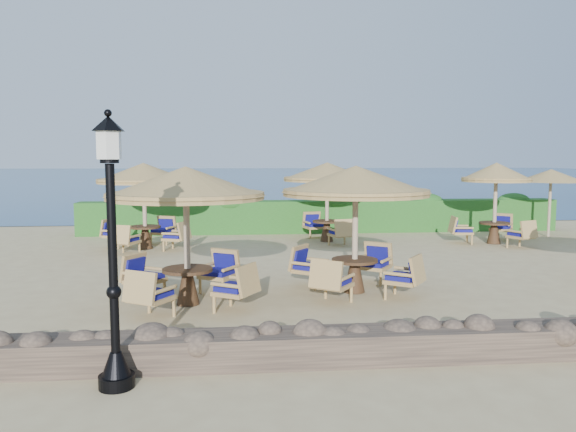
{
  "coord_description": "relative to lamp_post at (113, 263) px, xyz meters",
  "views": [
    {
      "loc": [
        -3.33,
        -13.63,
        2.83
      ],
      "look_at": [
        -1.95,
        0.82,
        1.3
      ],
      "focal_mm": 35.0,
      "sensor_mm": 36.0,
      "label": 1
    }
  ],
  "objects": [
    {
      "name": "ground",
      "position": [
        4.8,
        6.8,
        -1.55
      ],
      "size": [
        120.0,
        120.0,
        0.0
      ],
      "primitive_type": "plane",
      "color": "tan",
      "rests_on": "ground"
    },
    {
      "name": "sea",
      "position": [
        4.8,
        76.8,
        -1.55
      ],
      "size": [
        160.0,
        160.0,
        0.0
      ],
      "primitive_type": "plane",
      "color": "navy",
      "rests_on": "ground"
    },
    {
      "name": "hedge",
      "position": [
        4.8,
        14.0,
        -0.95
      ],
      "size": [
        18.0,
        0.9,
        1.2
      ],
      "primitive_type": "cube",
      "color": "#1C511A",
      "rests_on": "ground"
    },
    {
      "name": "stone_wall",
      "position": [
        4.8,
        0.6,
        -1.33
      ],
      "size": [
        15.0,
        0.65,
        0.44
      ],
      "primitive_type": "cube",
      "color": "brown",
      "rests_on": "ground"
    },
    {
      "name": "lamp_post",
      "position": [
        0.0,
        0.0,
        0.0
      ],
      "size": [
        0.44,
        0.44,
        3.31
      ],
      "color": "black",
      "rests_on": "ground"
    },
    {
      "name": "extra_parasol",
      "position": [
        12.6,
        12.0,
        0.62
      ],
      "size": [
        2.3,
        2.3,
        2.41
      ],
      "color": "tan",
      "rests_on": "ground"
    },
    {
      "name": "cafe_set_0",
      "position": [
        0.56,
        3.87,
        0.32
      ],
      "size": [
        3.02,
        3.02,
        2.65
      ],
      "color": "tan",
      "rests_on": "ground"
    },
    {
      "name": "cafe_set_1",
      "position": [
        3.96,
        4.54,
        0.34
      ],
      "size": [
        3.07,
        3.07,
        2.65
      ],
      "color": "tan",
      "rests_on": "ground"
    },
    {
      "name": "cafe_set_3",
      "position": [
        -1.29,
        10.69,
        0.28
      ],
      "size": [
        2.85,
        2.85,
        2.65
      ],
      "color": "tan",
      "rests_on": "ground"
    },
    {
      "name": "cafe_set_4",
      "position": [
        4.55,
        11.64,
        0.49
      ],
      "size": [
        2.95,
        2.95,
        2.65
      ],
      "color": "tan",
      "rests_on": "ground"
    },
    {
      "name": "cafe_set_5",
      "position": [
        9.93,
        10.65,
        0.19
      ],
      "size": [
        2.57,
        2.75,
        2.65
      ],
      "color": "tan",
      "rests_on": "ground"
    }
  ]
}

